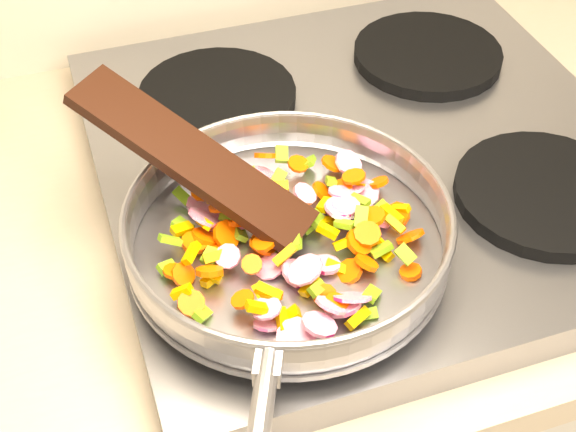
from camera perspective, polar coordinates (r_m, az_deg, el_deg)
name	(u,v)px	position (r m, az deg, el deg)	size (l,w,h in m)	color
cooktop	(368,160)	(0.93, 5.72, 3.99)	(0.60, 0.60, 0.04)	#939399
grate_fl	(293,256)	(0.78, 0.35, -2.84)	(0.19, 0.19, 0.02)	black
grate_fr	(545,193)	(0.88, 17.81, 1.56)	(0.19, 0.19, 0.02)	black
grate_bl	(217,95)	(0.98, -5.04, 8.54)	(0.19, 0.19, 0.02)	black
grate_br	(428,55)	(1.07, 9.90, 11.25)	(0.19, 0.19, 0.02)	black
saute_pan	(288,230)	(0.75, -0.02, -1.00)	(0.34, 0.49, 0.05)	#9E9EA5
vegetable_heap	(289,231)	(0.76, 0.04, -1.05)	(0.26, 0.26, 0.05)	#C71361
wooden_spatula	(192,158)	(0.77, -6.82, 4.10)	(0.26, 0.06, 0.01)	black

